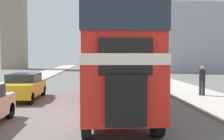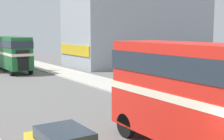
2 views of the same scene
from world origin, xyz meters
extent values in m
plane|color=slate|center=(0.00, 0.00, 0.00)|extent=(120.00, 120.00, 0.00)
cube|color=red|center=(1.12, 1.78, 1.39)|extent=(2.43, 10.88, 1.72)
cube|color=beige|center=(1.12, 1.78, 2.41)|extent=(2.45, 10.94, 0.31)
cube|color=red|center=(1.12, 1.78, 3.50)|extent=(2.38, 10.67, 1.87)
cube|color=#232D38|center=(1.12, 1.78, 3.60)|extent=(2.45, 10.77, 0.84)
cube|color=black|center=(1.12, -3.76, 1.31)|extent=(1.09, 0.20, 1.37)
cube|color=black|center=(1.12, -3.61, 2.47)|extent=(1.46, 0.12, 1.00)
cylinder|color=black|center=(0.05, -2.76, 0.56)|extent=(0.28, 1.13, 1.13)
cylinder|color=black|center=(2.19, -2.76, 0.56)|extent=(0.28, 1.13, 1.13)
cylinder|color=black|center=(0.05, 6.21, 0.56)|extent=(0.28, 1.13, 1.13)
cylinder|color=black|center=(2.19, 6.21, 0.56)|extent=(0.28, 1.13, 1.13)
cube|color=#1E602D|center=(1.93, 33.27, 1.33)|extent=(2.41, 10.34, 1.60)
cube|color=beige|center=(1.93, 33.27, 2.28)|extent=(2.44, 10.39, 0.29)
cube|color=#1E602D|center=(1.93, 33.27, 3.29)|extent=(2.37, 10.14, 1.74)
cube|color=#232D38|center=(1.93, 33.27, 3.38)|extent=(2.44, 10.24, 0.78)
cube|color=black|center=(1.93, 28.00, 1.25)|extent=(1.09, 0.20, 1.28)
cube|color=black|center=(1.93, 28.14, 2.34)|extent=(1.45, 0.12, 0.93)
cylinder|color=black|center=(0.86, 29.00, 0.56)|extent=(0.28, 1.13, 1.13)
cylinder|color=black|center=(2.99, 29.00, 0.56)|extent=(0.28, 1.13, 1.13)
cylinder|color=black|center=(0.86, 37.43, 0.56)|extent=(0.28, 1.13, 1.13)
cylinder|color=black|center=(2.99, 37.43, 0.56)|extent=(0.28, 1.13, 1.13)
cylinder|color=black|center=(-3.11, -0.10, 0.32)|extent=(0.20, 0.64, 0.64)
cube|color=gold|center=(-3.80, 4.34, 0.66)|extent=(1.77, 3.96, 0.75)
cube|color=#232D38|center=(-3.80, 4.50, 1.27)|extent=(1.55, 2.06, 0.46)
cylinder|color=black|center=(-4.58, 2.81, 0.32)|extent=(0.20, 0.64, 0.64)
cylinder|color=black|center=(-3.02, 2.81, 0.32)|extent=(0.20, 0.64, 0.64)
cylinder|color=black|center=(-4.58, 5.87, 0.32)|extent=(0.20, 0.64, 0.64)
cylinder|color=black|center=(-3.02, 5.87, 0.32)|extent=(0.20, 0.64, 0.64)
cylinder|color=#282833|center=(6.72, 4.50, 0.56)|extent=(0.16, 0.16, 0.87)
cylinder|color=#282833|center=(6.92, 4.50, 0.56)|extent=(0.16, 0.16, 0.87)
cylinder|color=black|center=(6.82, 4.50, 1.34)|extent=(0.36, 0.36, 0.69)
sphere|color=tan|center=(6.82, 4.50, 1.80)|extent=(0.24, 0.24, 0.24)
cube|color=gray|center=(-16.28, 42.61, 12.18)|extent=(4.21, 4.21, 24.37)
cube|color=#999EA8|center=(20.36, 31.28, 5.48)|extent=(21.52, 8.64, 10.95)
cube|color=gold|center=(9.54, 31.28, 2.41)|extent=(0.12, 8.21, 1.31)
camera|label=1|loc=(0.32, -10.23, 2.47)|focal=40.00mm
camera|label=2|loc=(-8.05, -5.23, 4.93)|focal=50.00mm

